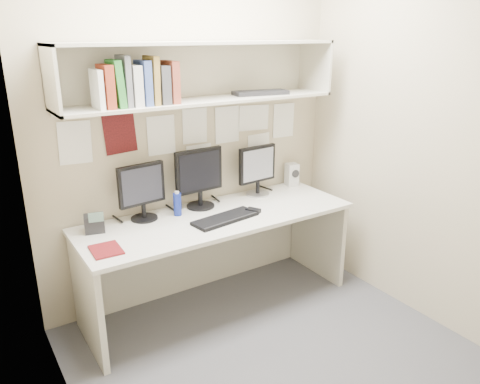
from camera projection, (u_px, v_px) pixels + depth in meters
floor at (268, 348)px, 3.08m from camera, size 2.40×2.00×0.01m
wall_back at (192, 129)px, 3.46m from camera, size 2.40×0.02×2.60m
wall_front at (422, 211)px, 1.87m from camera, size 2.40×0.02×2.60m
wall_left at (52, 195)px, 2.05m from camera, size 0.02×2.00×2.60m
wall_right at (410, 134)px, 3.27m from camera, size 0.02×2.00×2.60m
desk at (218, 260)px, 3.48m from camera, size 2.00×0.70×0.73m
overhead_hutch at (199, 72)px, 3.21m from camera, size 2.00×0.38×0.40m
pinned_papers at (193, 135)px, 3.47m from camera, size 1.92×0.01×0.48m
monitor_left at (142, 189)px, 3.23m from camera, size 0.34×0.19×0.40m
monitor_center at (199, 176)px, 3.45m from camera, size 0.38×0.21×0.44m
monitor_right at (257, 168)px, 3.72m from camera, size 0.34×0.19×0.40m
keyboard at (225, 218)px, 3.27m from camera, size 0.50×0.24×0.02m
mouse at (253, 211)px, 3.40m from camera, size 0.10×0.12×0.03m
speaker at (292, 174)px, 3.99m from camera, size 0.11×0.12×0.19m
blue_bottle at (177, 204)px, 3.33m from camera, size 0.06×0.06×0.18m
maroon_notebook at (106, 250)px, 2.81m from camera, size 0.18×0.22×0.01m
desk_phone at (94, 223)px, 3.06m from camera, size 0.15×0.14×0.15m
book_stack at (136, 84)px, 2.89m from camera, size 0.52×0.19×0.31m
hutch_tray at (261, 93)px, 3.44m from camera, size 0.43×0.22×0.03m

